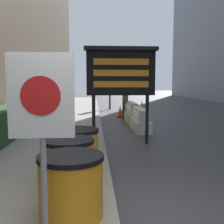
% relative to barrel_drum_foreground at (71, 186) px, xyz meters
% --- Properties ---
extents(barrel_drum_foreground, '(0.80, 0.80, 0.77)m').
position_rel_barrel_drum_foreground_xyz_m(barrel_drum_foreground, '(0.00, 0.00, 0.00)').
color(barrel_drum_foreground, orange).
rests_on(barrel_drum_foreground, sidewalk_left).
extents(barrel_drum_middle, '(0.80, 0.80, 0.77)m').
position_rel_barrel_drum_foreground_xyz_m(barrel_drum_middle, '(-0.11, 0.89, 0.00)').
color(barrel_drum_middle, orange).
rests_on(barrel_drum_middle, sidewalk_left).
extents(barrel_drum_back, '(0.80, 0.80, 0.77)m').
position_rel_barrel_drum_foreground_xyz_m(barrel_drum_back, '(-0.03, 1.78, 0.00)').
color(barrel_drum_back, orange).
rests_on(barrel_drum_back, sidewalk_left).
extents(warning_sign, '(0.61, 0.08, 1.90)m').
position_rel_barrel_drum_foreground_xyz_m(warning_sign, '(-0.20, -0.64, 0.96)').
color(warning_sign, gray).
rests_on(warning_sign, sidewalk_left).
extents(message_board, '(2.04, 0.36, 2.75)m').
position_rel_barrel_drum_foreground_xyz_m(message_board, '(1.05, 4.31, 1.53)').
color(message_board, black).
rests_on(message_board, ground_plane).
extents(jersey_barrier_white, '(0.52, 1.86, 0.82)m').
position_rel_barrel_drum_foreground_xyz_m(jersey_barrier_white, '(2.01, 6.47, -0.15)').
color(jersey_barrier_white, silver).
rests_on(jersey_barrier_white, ground_plane).
extents(jersey_barrier_cream, '(0.52, 2.06, 0.87)m').
position_rel_barrel_drum_foreground_xyz_m(jersey_barrier_cream, '(2.01, 8.81, -0.13)').
color(jersey_barrier_cream, beige).
rests_on(jersey_barrier_cream, ground_plane).
extents(traffic_cone_near, '(0.42, 0.42, 0.75)m').
position_rel_barrel_drum_foreground_xyz_m(traffic_cone_near, '(3.14, 12.23, -0.14)').
color(traffic_cone_near, black).
rests_on(traffic_cone_near, ground_plane).
extents(traffic_cone_mid, '(0.39, 0.39, 0.69)m').
position_rel_barrel_drum_foreground_xyz_m(traffic_cone_mid, '(2.30, 11.84, -0.17)').
color(traffic_cone_mid, black).
rests_on(traffic_cone_mid, ground_plane).
extents(traffic_cone_far, '(0.35, 0.35, 0.62)m').
position_rel_barrel_drum_foreground_xyz_m(traffic_cone_far, '(1.64, 10.30, -0.21)').
color(traffic_cone_far, black).
rests_on(traffic_cone_far, ground_plane).
extents(traffic_light_near_curb, '(0.28, 0.44, 3.46)m').
position_rel_barrel_drum_foreground_xyz_m(traffic_light_near_curb, '(1.37, 14.35, 2.01)').
color(traffic_light_near_curb, '#2D2D30').
rests_on(traffic_light_near_curb, ground_plane).
extents(pedestrian_worker, '(0.33, 0.47, 1.66)m').
position_rel_barrel_drum_foreground_xyz_m(pedestrian_worker, '(1.82, 9.54, 0.47)').
color(pedestrian_worker, '#23283D').
rests_on(pedestrian_worker, ground_plane).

